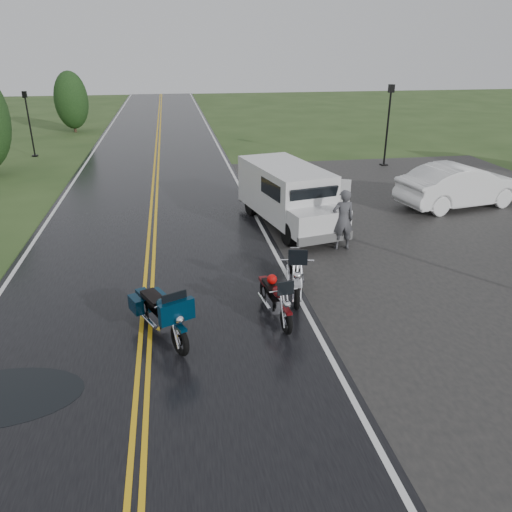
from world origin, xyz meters
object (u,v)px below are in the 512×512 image
Objects in this scene: motorcycle_silver at (297,284)px; lamp_post_far_left at (30,124)px; person_at_van at (343,221)px; lamp_post_far_right at (388,126)px; motorcycle_teal at (179,328)px; sedan_white at (461,186)px; motorcycle_red at (287,312)px; van_white at (289,214)px.

lamp_post_far_left is at bearing 129.64° from motorcycle_silver.
person_at_van is 12.62m from lamp_post_far_right.
motorcycle_teal is 0.46× the size of sedan_white.
lamp_post_far_right is (19.01, -5.67, 0.27)m from lamp_post_far_left.
person_at_van is at bearing 51.61° from motorcycle_red.
sedan_white is at bearing -90.20° from lamp_post_far_right.
motorcycle_red is 1.17m from motorcycle_silver.
person_at_van is 0.46× the size of lamp_post_far_right.
motorcycle_teal is 23.15m from lamp_post_far_left.
motorcycle_red is at bearing -119.68° from lamp_post_far_right.
motorcycle_teal is 0.56× the size of lamp_post_far_right.
sedan_white reaches higher than motorcycle_red.
lamp_post_far_left is at bearing -52.14° from person_at_van.
van_white is 1.07× the size of sedan_white.
person_at_van is (5.18, 5.13, 0.26)m from motorcycle_teal.
motorcycle_silver reaches higher than motorcycle_red.
motorcycle_silver is at bearing 119.80° from sedan_white.
lamp_post_far_left is (-18.98, 13.12, 0.99)m from sedan_white.
motorcycle_teal is (-2.34, -0.45, 0.09)m from motorcycle_red.
sedan_white is (6.06, 3.55, -0.12)m from person_at_van.
motorcycle_teal is 7.29m from person_at_van.
lamp_post_far_right reaches higher than motorcycle_red.
lamp_post_far_left reaches higher than motorcycle_red.
person_at_van is at bearing -52.21° from lamp_post_far_left.
person_at_van reaches higher than sedan_white.
motorcycle_silver is 11.05m from sedan_white.
lamp_post_far_left reaches higher than sedan_white.
van_white is 12.96m from lamp_post_far_right.
lamp_post_far_right is at bearing -118.90° from person_at_van.
person_at_van is 0.38× the size of sedan_white.
motorcycle_silver is at bearing 57.16° from person_at_van.
motorcycle_red is 1.07× the size of person_at_van.
van_white is at bearing 32.77° from motorcycle_teal.
motorcycle_silver is 0.68× the size of lamp_post_far_left.
van_white is 19.70m from lamp_post_far_left.
motorcycle_red is 0.38× the size of van_white.
motorcycle_silver is (0.50, 1.05, 0.13)m from motorcycle_red.
lamp_post_far_left reaches higher than motorcycle_teal.
lamp_post_far_left is at bearing 44.69° from sedan_white.
motorcycle_red is at bearing 122.06° from sedan_white.
lamp_post_far_left reaches higher than person_at_van.
sedan_white is at bearing -149.60° from person_at_van.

